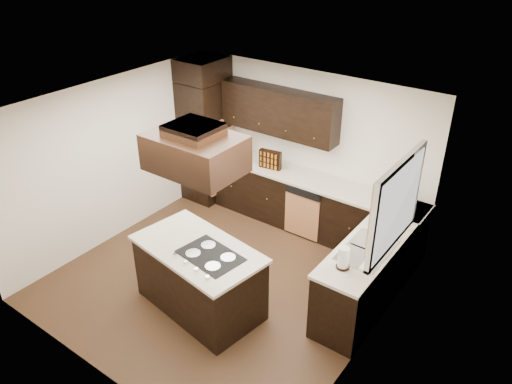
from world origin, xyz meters
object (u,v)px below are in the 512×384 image
(oven_column, at_px, (206,141))
(spice_rack, at_px, (270,160))
(island, at_px, (200,279))
(range_hood, at_px, (195,153))

(oven_column, bearing_deg, spice_rack, 0.35)
(island, distance_m, spice_rack, 2.47)
(oven_column, bearing_deg, island, -51.06)
(range_hood, bearing_deg, island, -87.65)
(oven_column, bearing_deg, range_hood, -50.26)
(range_hood, bearing_deg, oven_column, 129.74)
(range_hood, distance_m, spice_rack, 2.57)
(range_hood, bearing_deg, spice_rack, 103.14)
(range_hood, relative_size, spice_rack, 2.89)
(island, distance_m, range_hood, 1.72)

